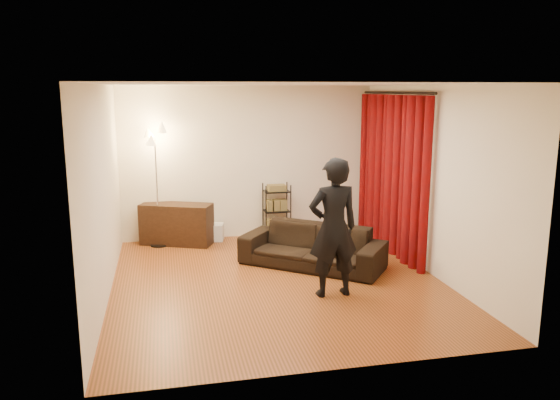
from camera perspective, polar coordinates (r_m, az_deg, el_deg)
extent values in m
plane|color=#954924|center=(7.70, -0.26, -8.52)|extent=(5.00, 5.00, 0.00)
plane|color=white|center=(7.23, -0.28, 12.01)|extent=(5.00, 5.00, 0.00)
plane|color=#F0E6CE|center=(9.78, -3.29, 3.94)|extent=(5.00, 0.00, 5.00)
plane|color=#F0E6CE|center=(4.98, 5.66, -3.55)|extent=(5.00, 0.00, 5.00)
plane|color=#F0E6CE|center=(7.24, -17.99, 0.69)|extent=(0.00, 5.00, 5.00)
plane|color=#F0E6CE|center=(8.11, 15.50, 1.96)|extent=(0.00, 5.00, 5.00)
cylinder|color=black|center=(8.97, 11.99, 10.91)|extent=(0.04, 2.65, 0.04)
imported|color=black|center=(8.26, 3.38, -4.87)|extent=(2.20, 1.97, 0.62)
imported|color=black|center=(6.99, 5.58, -2.91)|extent=(0.69, 0.48, 1.81)
cube|color=black|center=(9.58, -10.74, -2.48)|extent=(1.29, 0.88, 0.71)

